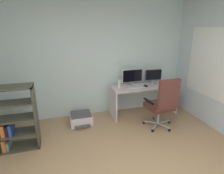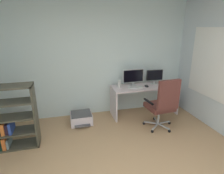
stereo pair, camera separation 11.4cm
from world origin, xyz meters
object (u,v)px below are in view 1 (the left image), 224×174
computer_mouse (146,86)px  bookshelf (5,122)px  desk (144,93)px  monitor_secondary (153,76)px  keyboard (135,87)px  printer (81,119)px  office_chair (163,102)px  monitor_main (132,76)px  desktop_speaker (119,84)px

computer_mouse → bookshelf: 2.96m
desk → monitor_secondary: (0.28, 0.09, 0.39)m
monitor_secondary → computer_mouse: bearing=-149.0°
monitor_secondary → keyboard: (-0.56, -0.16, -0.19)m
keyboard → printer: (-1.27, -0.01, -0.61)m
computer_mouse → office_chair: bearing=-81.6°
computer_mouse → monitor_secondary: bearing=36.1°
monitor_main → keyboard: size_ratio=1.54×
monitor_secondary → desktop_speaker: monitor_secondary is taller
monitor_main → monitor_secondary: monitor_main is taller
keyboard → bookshelf: bookshelf is taller
bookshelf → keyboard: bearing=12.5°
monitor_main → printer: bearing=-172.0°
computer_mouse → desktop_speaker: size_ratio=0.59×
desk → printer: size_ratio=3.08×
bookshelf → printer: bearing=22.9°
monitor_secondary → printer: monitor_secondary is taller
bookshelf → desk: bearing=12.8°
monitor_main → computer_mouse: bearing=-30.5°
desktop_speaker → bookshelf: 2.38m
computer_mouse → bookshelf: (-2.89, -0.58, -0.22)m
monitor_main → desktop_speaker: bearing=-172.3°
desk → keyboard: size_ratio=4.67×
computer_mouse → printer: 1.67m
monitor_main → office_chair: (0.32, -0.87, -0.35)m
monitor_main → office_chair: 1.00m
desk → printer: (-1.55, -0.09, -0.42)m
monitor_main → desktop_speaker: monitor_main is taller
desk → printer: desk is taller
keyboard → desktop_speaker: (-0.35, 0.12, 0.07)m
computer_mouse → bookshelf: size_ratio=0.09×
desk → bookshelf: size_ratio=1.38×
desktop_speaker → bookshelf: bookshelf is taller
monitor_secondary → bookshelf: (-3.16, -0.74, -0.40)m
computer_mouse → bookshelf: bearing=-163.5°
office_chair → printer: office_chair is taller
keyboard → monitor_secondary: bearing=19.2°
desktop_speaker → printer: 1.16m
printer → keyboard: bearing=0.7°
desk → keyboard: 0.34m
keyboard → office_chair: (0.32, -0.71, -0.14)m
desk → keyboard: keyboard is taller
monitor_secondary → computer_mouse: 0.37m
keyboard → office_chair: 0.79m
monitor_main → bookshelf: bookshelf is taller
bookshelf → printer: 1.50m
bookshelf → desktop_speaker: bearing=17.1°
desk → bookshelf: (-2.88, -0.65, -0.02)m
monitor_main → bookshelf: size_ratio=0.46×
monitor_secondary → desk: bearing=-162.1°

